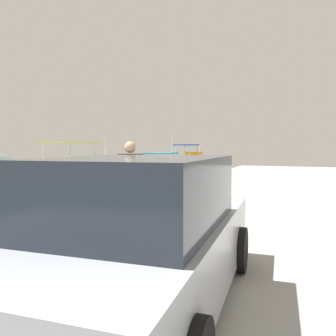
% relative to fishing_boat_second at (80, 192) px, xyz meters
% --- Properties ---
extents(quay_pier, '(36.00, 10.00, 0.80)m').
position_rel_fishing_boat_second_xyz_m(quay_pier, '(2.55, -7.53, -0.27)').
color(quay_pier, '#9E9E99').
rests_on(quay_pier, ground).
extents(fishing_boat_second, '(6.29, 2.29, 2.96)m').
position_rel_fishing_boat_second_xyz_m(fishing_boat_second, '(0.00, 0.00, 0.00)').
color(fishing_boat_second, silver).
rests_on(fishing_boat_second, ground).
extents(fishing_boat_third, '(5.77, 2.87, 3.20)m').
position_rel_fishing_boat_second_xyz_m(fishing_boat_third, '(7.26, -0.51, -0.05)').
color(fishing_boat_third, silver).
rests_on(fishing_boat_third, ground).
extents(fishing_boat_fourth, '(5.40, 2.30, 2.86)m').
position_rel_fishing_boat_second_xyz_m(fishing_boat_fourth, '(13.96, 0.26, 0.06)').
color(fishing_boat_fourth, white).
rests_on(fishing_boat_fourth, ground).
extents(pelican, '(0.63, 0.94, 0.82)m').
position_rel_fishing_boat_second_xyz_m(pelican, '(1.30, -4.06, 0.53)').
color(pelican, tan).
rests_on(pelican, quay_pier).
extents(fisherman_standing, '(0.29, 0.63, 1.78)m').
position_rel_fishing_boat_second_xyz_m(fisherman_standing, '(-5.33, -5.33, 1.13)').
color(fisherman_standing, '#4C3823').
rests_on(fisherman_standing, quay_pier).
extents(parked_car, '(4.23, 2.14, 1.57)m').
position_rel_fishing_boat_second_xyz_m(parked_car, '(-7.99, -6.98, 0.85)').
color(parked_car, black).
rests_on(parked_car, quay_pier).
extents(mooring_bollard_second, '(0.22, 0.22, 0.51)m').
position_rel_fishing_boat_second_xyz_m(mooring_bollard_second, '(3.00, -2.98, 0.39)').
color(mooring_bollard_second, '#333338').
rests_on(mooring_bollard_second, quay_pier).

